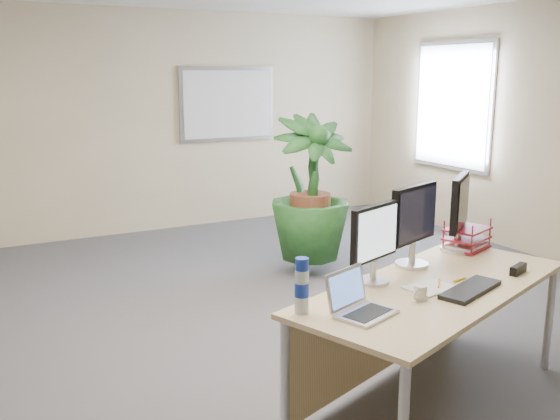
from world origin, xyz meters
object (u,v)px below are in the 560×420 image
desk (418,306)px  floor_plant (310,198)px  monitor_right (414,220)px  laptop (357,302)px  monitor_left (375,239)px

desk → floor_plant: bearing=74.3°
monitor_right → laptop: monitor_right is taller
laptop → desk: bearing=21.3°
floor_plant → monitor_left: (-0.94, -2.30, 0.26)m
floor_plant → laptop: floor_plant is taller
desk → laptop: size_ratio=5.63×
floor_plant → monitor_right: floor_plant is taller
desk → monitor_right: 0.54m
laptop → monitor_left: bearing=44.3°
laptop → floor_plant: bearing=64.0°
desk → laptop: bearing=-158.7°
monitor_left → laptop: (-0.35, -0.34, -0.21)m
monitor_left → monitor_right: size_ratio=0.89×
monitor_right → laptop: 0.94m
floor_plant → monitor_left: bearing=-112.1°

